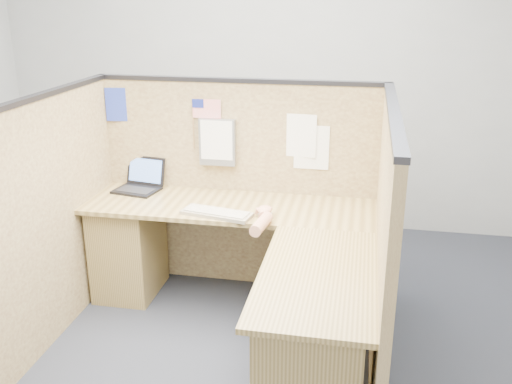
% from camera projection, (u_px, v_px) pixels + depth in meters
% --- Properties ---
extents(floor, '(5.00, 5.00, 0.00)m').
position_uv_depth(floor, '(205.00, 356.00, 3.45)').
color(floor, black).
rests_on(floor, ground).
extents(wall_back, '(5.00, 0.00, 5.00)m').
position_uv_depth(wall_back, '(270.00, 73.00, 5.07)').
color(wall_back, '#9A9D9F').
rests_on(wall_back, floor).
extents(cubicle_partitions, '(2.06, 1.83, 1.53)m').
position_uv_depth(cubicle_partitions, '(220.00, 213.00, 3.59)').
color(cubicle_partitions, brown).
rests_on(cubicle_partitions, floor).
extents(l_desk, '(1.95, 1.75, 0.73)m').
position_uv_depth(l_desk, '(244.00, 279.00, 3.55)').
color(l_desk, brown).
rests_on(l_desk, floor).
extents(laptop, '(0.34, 0.34, 0.22)m').
position_uv_depth(laptop, '(139.00, 182.00, 4.12)').
color(laptop, black).
rests_on(laptop, l_desk).
extents(keyboard, '(0.48, 0.24, 0.03)m').
position_uv_depth(keyboard, '(217.00, 213.00, 3.65)').
color(keyboard, gray).
rests_on(keyboard, l_desk).
extents(mouse, '(0.13, 0.10, 0.05)m').
position_uv_depth(mouse, '(265.00, 214.00, 3.62)').
color(mouse, '#B7B7BC').
rests_on(mouse, l_desk).
extents(hand_forearm, '(0.11, 0.39, 0.08)m').
position_uv_depth(hand_forearm, '(262.00, 220.00, 3.48)').
color(hand_forearm, tan).
rests_on(hand_forearm, l_desk).
extents(blue_poster, '(0.18, 0.03, 0.24)m').
position_uv_depth(blue_poster, '(118.00, 105.00, 4.07)').
color(blue_poster, '#22349F').
rests_on(blue_poster, cubicle_partitions).
extents(american_flag, '(0.21, 0.01, 0.35)m').
position_uv_depth(american_flag, '(203.00, 110.00, 3.95)').
color(american_flag, olive).
rests_on(american_flag, cubicle_partitions).
extents(file_holder, '(0.26, 0.05, 0.33)m').
position_uv_depth(file_holder, '(217.00, 142.00, 3.99)').
color(file_holder, slate).
rests_on(file_holder, cubicle_partitions).
extents(paper_left, '(0.23, 0.02, 0.30)m').
position_uv_depth(paper_left, '(299.00, 136.00, 3.89)').
color(paper_left, white).
rests_on(paper_left, cubicle_partitions).
extents(paper_right, '(0.24, 0.01, 0.31)m').
position_uv_depth(paper_right, '(311.00, 148.00, 3.90)').
color(paper_right, white).
rests_on(paper_right, cubicle_partitions).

